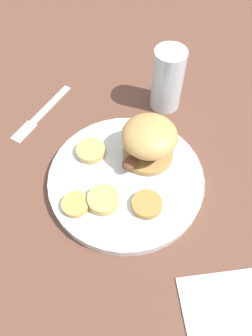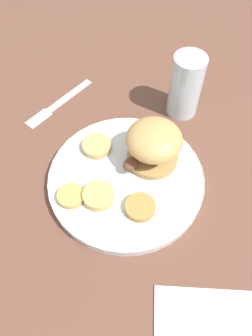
{
  "view_description": "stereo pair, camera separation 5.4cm",
  "coord_description": "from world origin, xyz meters",
  "views": [
    {
      "loc": [
        0.3,
        -0.04,
        0.5
      ],
      "look_at": [
        0.0,
        0.0,
        0.04
      ],
      "focal_mm": 35.0,
      "sensor_mm": 36.0,
      "label": 1
    },
    {
      "loc": [
        0.3,
        0.02,
        0.5
      ],
      "look_at": [
        0.0,
        0.0,
        0.04
      ],
      "focal_mm": 35.0,
      "sensor_mm": 36.0,
      "label": 2
    }
  ],
  "objects": [
    {
      "name": "ground_plane",
      "position": [
        0.0,
        0.0,
        0.0
      ],
      "size": [
        4.0,
        4.0,
        0.0
      ],
      "primitive_type": "plane",
      "color": "brown"
    },
    {
      "name": "dinner_plate",
      "position": [
        0.0,
        0.0,
        0.01
      ],
      "size": [
        0.27,
        0.27,
        0.02
      ],
      "color": "white",
      "rests_on": "ground_plane"
    },
    {
      "name": "sandwich",
      "position": [
        -0.04,
        0.04,
        0.06
      ],
      "size": [
        0.09,
        0.1,
        0.08
      ],
      "color": "tan",
      "rests_on": "dinner_plate"
    },
    {
      "name": "potato_round_0",
      "position": [
        0.04,
        -0.04,
        0.03
      ],
      "size": [
        0.05,
        0.05,
        0.02
      ],
      "primitive_type": "cylinder",
      "color": "#DBB766",
      "rests_on": "dinner_plate"
    },
    {
      "name": "potato_round_1",
      "position": [
        0.06,
        0.03,
        0.03
      ],
      "size": [
        0.05,
        0.05,
        0.01
      ],
      "primitive_type": "cylinder",
      "color": "#BC8942",
      "rests_on": "dinner_plate"
    },
    {
      "name": "potato_round_2",
      "position": [
        -0.06,
        -0.06,
        0.03
      ],
      "size": [
        0.05,
        0.05,
        0.01
      ],
      "primitive_type": "cylinder",
      "color": "#DBB766",
      "rests_on": "dinner_plate"
    },
    {
      "name": "potato_round_3",
      "position": [
        0.05,
        -0.09,
        0.02
      ],
      "size": [
        0.04,
        0.04,
        0.01
      ],
      "primitive_type": "cylinder",
      "color": "tan",
      "rests_on": "dinner_plate"
    },
    {
      "name": "fork",
      "position": [
        -0.18,
        -0.15,
        0.0
      ],
      "size": [
        0.15,
        0.12,
        0.0
      ],
      "color": "silver",
      "rests_on": "ground_plane"
    },
    {
      "name": "drinking_glass",
      "position": [
        -0.18,
        0.1,
        0.06
      ],
      "size": [
        0.06,
        0.06,
        0.13
      ],
      "color": "silver",
      "rests_on": "ground_plane"
    },
    {
      "name": "napkin",
      "position": [
        0.22,
        0.12,
        0.0
      ],
      "size": [
        0.09,
        0.14,
        0.01
      ],
      "primitive_type": "cube",
      "rotation": [
        0.0,
        0.0,
        1.57
      ],
      "color": "white",
      "rests_on": "ground_plane"
    }
  ]
}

